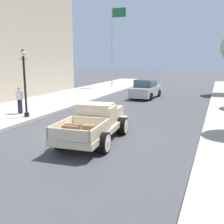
{
  "coord_description": "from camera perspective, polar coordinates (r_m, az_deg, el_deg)",
  "views": [
    {
      "loc": [
        5.1,
        -10.62,
        3.51
      ],
      "look_at": [
        0.49,
        1.09,
        1.0
      ],
      "focal_mm": 43.75,
      "sensor_mm": 36.0,
      "label": 1
    }
  ],
  "objects": [
    {
      "name": "ground_plane",
      "position": [
        12.29,
        -4.01,
        -5.34
      ],
      "size": [
        140.0,
        140.0,
        0.0
      ],
      "primitive_type": "plane",
      "color": "#47474C"
    },
    {
      "name": "car_background_silver",
      "position": [
        24.33,
        7.1,
        4.72
      ],
      "size": [
        2.06,
        4.39,
        1.65
      ],
      "color": "#B7B7BC",
      "rests_on": "ground"
    },
    {
      "name": "hotrod_truck_cream",
      "position": [
        11.86,
        -3.41,
        -2.18
      ],
      "size": [
        2.41,
        5.02,
        1.58
      ],
      "color": "beige",
      "rests_on": "ground"
    },
    {
      "name": "street_lamp_near",
      "position": [
        16.27,
        -17.82,
        6.78
      ],
      "size": [
        0.5,
        0.32,
        3.85
      ],
      "color": "black",
      "rests_on": "sidewalk_left"
    },
    {
      "name": "flagpole",
      "position": [
        32.49,
        0.38,
        15.26
      ],
      "size": [
        1.74,
        0.16,
        9.16
      ],
      "color": "#B2B2B7",
      "rests_on": "sidewalk_left"
    },
    {
      "name": "pedestrian_sidewalk_left",
      "position": [
        17.54,
        -18.76,
        2.73
      ],
      "size": [
        0.53,
        0.22,
        1.65
      ],
      "color": "#232847",
      "rests_on": "sidewalk_left"
    }
  ]
}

